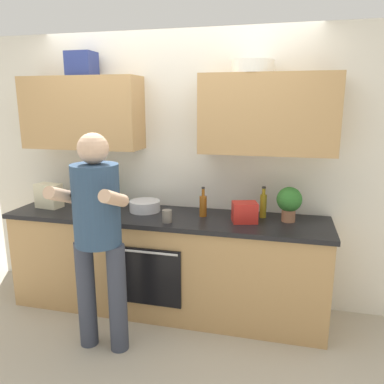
{
  "coord_description": "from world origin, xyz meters",
  "views": [
    {
      "loc": [
        1.0,
        -3.05,
        1.87
      ],
      "look_at": [
        0.27,
        -0.1,
        1.15
      ],
      "focal_mm": 35.45,
      "sensor_mm": 36.0,
      "label": 1
    }
  ],
  "objects_px": {
    "grocery_bag_crisps": "(245,212)",
    "bottle_oil": "(263,205)",
    "cup_stoneware": "(167,216)",
    "potted_herb": "(289,202)",
    "person_standing": "(97,227)",
    "mixing_bowl": "(145,206)",
    "bottle_vinegar": "(89,196)",
    "bottle_soda": "(104,193)",
    "grocery_bag_rice": "(49,196)",
    "bottle_syrup": "(203,205)",
    "bottle_water": "(112,197)"
  },
  "relations": [
    {
      "from": "grocery_bag_crisps",
      "to": "potted_herb",
      "type": "bearing_deg",
      "value": 16.82
    },
    {
      "from": "bottle_soda",
      "to": "grocery_bag_rice",
      "type": "relative_size",
      "value": 1.37
    },
    {
      "from": "person_standing",
      "to": "potted_herb",
      "type": "distance_m",
      "value": 1.55
    },
    {
      "from": "bottle_syrup",
      "to": "mixing_bowl",
      "type": "relative_size",
      "value": 0.93
    },
    {
      "from": "grocery_bag_rice",
      "to": "grocery_bag_crisps",
      "type": "relative_size",
      "value": 1.15
    },
    {
      "from": "bottle_oil",
      "to": "bottle_syrup",
      "type": "bearing_deg",
      "value": -169.79
    },
    {
      "from": "bottle_syrup",
      "to": "grocery_bag_rice",
      "type": "relative_size",
      "value": 1.13
    },
    {
      "from": "person_standing",
      "to": "bottle_oil",
      "type": "xyz_separation_m",
      "value": [
        1.14,
        0.82,
        0.03
      ]
    },
    {
      "from": "bottle_syrup",
      "to": "bottle_vinegar",
      "type": "bearing_deg",
      "value": 178.86
    },
    {
      "from": "person_standing",
      "to": "bottle_water",
      "type": "xyz_separation_m",
      "value": [
        -0.26,
        0.79,
        0.02
      ]
    },
    {
      "from": "cup_stoneware",
      "to": "bottle_syrup",
      "type": "bearing_deg",
      "value": 43.43
    },
    {
      "from": "bottle_oil",
      "to": "bottle_water",
      "type": "relative_size",
      "value": 0.99
    },
    {
      "from": "grocery_bag_crisps",
      "to": "bottle_water",
      "type": "bearing_deg",
      "value": 173.47
    },
    {
      "from": "person_standing",
      "to": "grocery_bag_rice",
      "type": "distance_m",
      "value": 1.07
    },
    {
      "from": "bottle_soda",
      "to": "mixing_bowl",
      "type": "relative_size",
      "value": 1.13
    },
    {
      "from": "bottle_water",
      "to": "bottle_soda",
      "type": "bearing_deg",
      "value": 166.05
    },
    {
      "from": "bottle_water",
      "to": "person_standing",
      "type": "bearing_deg",
      "value": -71.98
    },
    {
      "from": "bottle_oil",
      "to": "bottle_soda",
      "type": "xyz_separation_m",
      "value": [
        -1.49,
        -0.0,
        0.02
      ]
    },
    {
      "from": "bottle_water",
      "to": "cup_stoneware",
      "type": "distance_m",
      "value": 0.71
    },
    {
      "from": "cup_stoneware",
      "to": "grocery_bag_rice",
      "type": "relative_size",
      "value": 0.45
    },
    {
      "from": "mixing_bowl",
      "to": "person_standing",
      "type": "bearing_deg",
      "value": -96.09
    },
    {
      "from": "bottle_oil",
      "to": "bottle_vinegar",
      "type": "bearing_deg",
      "value": -177.53
    },
    {
      "from": "bottle_oil",
      "to": "grocery_bag_rice",
      "type": "xyz_separation_m",
      "value": [
        -1.99,
        -0.16,
        0.0
      ]
    },
    {
      "from": "mixing_bowl",
      "to": "bottle_oil",
      "type": "bearing_deg",
      "value": 3.29
    },
    {
      "from": "bottle_soda",
      "to": "grocery_bag_crisps",
      "type": "relative_size",
      "value": 1.57
    },
    {
      "from": "person_standing",
      "to": "grocery_bag_crisps",
      "type": "relative_size",
      "value": 8.3
    },
    {
      "from": "bottle_water",
      "to": "grocery_bag_crisps",
      "type": "bearing_deg",
      "value": -6.53
    },
    {
      "from": "potted_herb",
      "to": "grocery_bag_rice",
      "type": "height_order",
      "value": "potted_herb"
    },
    {
      "from": "grocery_bag_crisps",
      "to": "bottle_oil",
      "type": "bearing_deg",
      "value": 50.75
    },
    {
      "from": "bottle_vinegar",
      "to": "grocery_bag_crisps",
      "type": "bearing_deg",
      "value": -3.93
    },
    {
      "from": "person_standing",
      "to": "mixing_bowl",
      "type": "relative_size",
      "value": 5.95
    },
    {
      "from": "bottle_soda",
      "to": "potted_herb",
      "type": "xyz_separation_m",
      "value": [
        1.71,
        -0.06,
        0.04
      ]
    },
    {
      "from": "bottle_syrup",
      "to": "grocery_bag_crisps",
      "type": "distance_m",
      "value": 0.38
    },
    {
      "from": "person_standing",
      "to": "bottle_oil",
      "type": "bearing_deg",
      "value": 35.55
    },
    {
      "from": "bottle_oil",
      "to": "bottle_soda",
      "type": "height_order",
      "value": "bottle_soda"
    },
    {
      "from": "bottle_oil",
      "to": "bottle_water",
      "type": "distance_m",
      "value": 1.4
    },
    {
      "from": "bottle_oil",
      "to": "mixing_bowl",
      "type": "relative_size",
      "value": 0.97
    },
    {
      "from": "bottle_oil",
      "to": "grocery_bag_crisps",
      "type": "relative_size",
      "value": 1.35
    },
    {
      "from": "bottle_soda",
      "to": "grocery_bag_rice",
      "type": "xyz_separation_m",
      "value": [
        -0.49,
        -0.15,
        -0.02
      ]
    },
    {
      "from": "bottle_syrup",
      "to": "potted_herb",
      "type": "relative_size",
      "value": 0.89
    },
    {
      "from": "person_standing",
      "to": "bottle_syrup",
      "type": "xyz_separation_m",
      "value": [
        0.63,
        0.72,
        0.01
      ]
    },
    {
      "from": "cup_stoneware",
      "to": "grocery_bag_rice",
      "type": "distance_m",
      "value": 1.24
    },
    {
      "from": "person_standing",
      "to": "bottle_vinegar",
      "type": "xyz_separation_m",
      "value": [
        -0.47,
        0.75,
        0.02
      ]
    },
    {
      "from": "bottle_water",
      "to": "grocery_bag_rice",
      "type": "xyz_separation_m",
      "value": [
        -0.59,
        -0.13,
        0.01
      ]
    },
    {
      "from": "person_standing",
      "to": "potted_herb",
      "type": "height_order",
      "value": "person_standing"
    },
    {
      "from": "person_standing",
      "to": "bottle_water",
      "type": "distance_m",
      "value": 0.83
    },
    {
      "from": "bottle_oil",
      "to": "cup_stoneware",
      "type": "bearing_deg",
      "value": -156.5
    },
    {
      "from": "person_standing",
      "to": "cup_stoneware",
      "type": "bearing_deg",
      "value": 51.95
    },
    {
      "from": "potted_herb",
      "to": "grocery_bag_crisps",
      "type": "bearing_deg",
      "value": -163.18
    },
    {
      "from": "cup_stoneware",
      "to": "potted_herb",
      "type": "distance_m",
      "value": 1.02
    }
  ]
}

